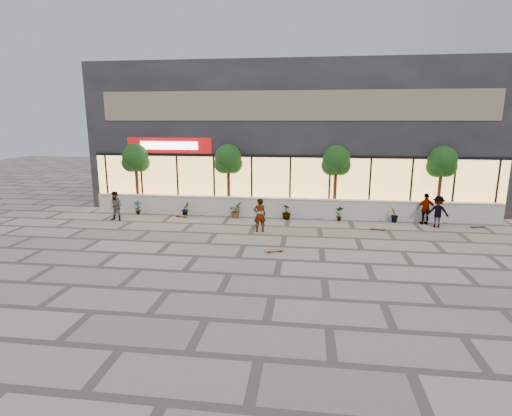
# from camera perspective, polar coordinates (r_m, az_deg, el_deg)

# --- Properties ---
(ground) EXTENTS (80.00, 80.00, 0.00)m
(ground) POSITION_cam_1_polar(r_m,az_deg,el_deg) (15.42, 3.40, -7.41)
(ground) COLOR gray
(ground) RESTS_ON ground
(planter_wall) EXTENTS (22.00, 0.42, 1.04)m
(planter_wall) POSITION_cam_1_polar(r_m,az_deg,el_deg) (22.00, 4.72, 0.06)
(planter_wall) COLOR silver
(planter_wall) RESTS_ON ground
(retail_building) EXTENTS (24.00, 9.17, 8.50)m
(retail_building) POSITION_cam_1_polar(r_m,az_deg,el_deg) (26.99, 5.44, 10.32)
(retail_building) COLOR black
(retail_building) RESTS_ON ground
(shrub_a) EXTENTS (0.43, 0.29, 0.81)m
(shrub_a) POSITION_cam_1_polar(r_m,az_deg,el_deg) (23.46, -16.56, 0.07)
(shrub_a) COLOR #133410
(shrub_a) RESTS_ON ground
(shrub_b) EXTENTS (0.57, 0.57, 0.81)m
(shrub_b) POSITION_cam_1_polar(r_m,az_deg,el_deg) (22.48, -10.02, -0.13)
(shrub_b) COLOR #133410
(shrub_b) RESTS_ON ground
(shrub_c) EXTENTS (0.68, 0.77, 0.81)m
(shrub_c) POSITION_cam_1_polar(r_m,az_deg,el_deg) (21.81, -2.99, -0.34)
(shrub_c) COLOR #133410
(shrub_c) RESTS_ON ground
(shrub_d) EXTENTS (0.64, 0.64, 0.81)m
(shrub_d) POSITION_cam_1_polar(r_m,az_deg,el_deg) (21.50, 4.38, -0.55)
(shrub_d) COLOR #133410
(shrub_d) RESTS_ON ground
(shrub_e) EXTENTS (0.46, 0.35, 0.81)m
(shrub_e) POSITION_cam_1_polar(r_m,az_deg,el_deg) (21.54, 11.83, -0.76)
(shrub_e) COLOR #133410
(shrub_e) RESTS_ON ground
(shrub_f) EXTENTS (0.55, 0.57, 0.81)m
(shrub_f) POSITION_cam_1_polar(r_m,az_deg,el_deg) (21.94, 19.14, -0.95)
(shrub_f) COLOR #133410
(shrub_f) RESTS_ON ground
(tree_west) EXTENTS (1.60, 1.50, 3.92)m
(tree_west) POSITION_cam_1_polar(r_m,az_deg,el_deg) (24.41, -16.84, 6.66)
(tree_west) COLOR #3F2316
(tree_west) RESTS_ON ground
(tree_midwest) EXTENTS (1.60, 1.50, 3.92)m
(tree_midwest) POSITION_cam_1_polar(r_m,az_deg,el_deg) (22.72, -3.99, 6.76)
(tree_midwest) COLOR #3F2316
(tree_midwest) RESTS_ON ground
(tree_mideast) EXTENTS (1.60, 1.50, 3.92)m
(tree_mideast) POSITION_cam_1_polar(r_m,az_deg,el_deg) (22.33, 11.38, 6.45)
(tree_mideast) COLOR #3F2316
(tree_mideast) RESTS_ON ground
(tree_east) EXTENTS (1.60, 1.50, 3.92)m
(tree_east) POSITION_cam_1_polar(r_m,az_deg,el_deg) (23.36, 25.03, 5.78)
(tree_east) COLOR #3F2316
(tree_east) RESTS_ON ground
(skater_center) EXTENTS (0.68, 0.54, 1.63)m
(skater_center) POSITION_cam_1_polar(r_m,az_deg,el_deg) (18.94, 0.53, -1.02)
(skater_center) COLOR silver
(skater_center) RESTS_ON ground
(skater_left) EXTENTS (0.82, 0.67, 1.56)m
(skater_left) POSITION_cam_1_polar(r_m,az_deg,el_deg) (22.34, -19.37, 0.25)
(skater_left) COLOR tan
(skater_left) RESTS_ON ground
(skater_right_near) EXTENTS (1.01, 0.58, 1.61)m
(skater_right_near) POSITION_cam_1_polar(r_m,az_deg,el_deg) (22.07, 23.10, -0.12)
(skater_right_near) COLOR silver
(skater_right_near) RESTS_ON ground
(skater_right_far) EXTENTS (1.13, 0.81, 1.58)m
(skater_right_far) POSITION_cam_1_polar(r_m,az_deg,el_deg) (21.74, 24.55, -0.48)
(skater_right_far) COLOR maroon
(skater_right_far) RESTS_ON ground
(skateboard_center) EXTENTS (0.82, 0.49, 0.10)m
(skateboard_center) POSITION_cam_1_polar(r_m,az_deg,el_deg) (16.26, 2.64, -6.03)
(skateboard_center) COLOR brown
(skateboard_center) RESTS_ON ground
(skateboard_left) EXTENTS (0.82, 0.45, 0.10)m
(skateboard_left) POSITION_cam_1_polar(r_m,az_deg,el_deg) (22.38, -10.63, -1.07)
(skateboard_left) COLOR #DB4229
(skateboard_left) RESTS_ON ground
(skateboard_right_near) EXTENTS (0.81, 0.33, 0.09)m
(skateboard_right_near) POSITION_cam_1_polar(r_m,az_deg,el_deg) (20.27, 16.99, -2.83)
(skateboard_right_near) COLOR brown
(skateboard_right_near) RESTS_ON ground
(skateboard_right_far) EXTENTS (0.84, 0.47, 0.10)m
(skateboard_right_far) POSITION_cam_1_polar(r_m,az_deg,el_deg) (22.71, 29.08, -2.25)
(skateboard_right_far) COLOR #594B89
(skateboard_right_far) RESTS_ON ground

